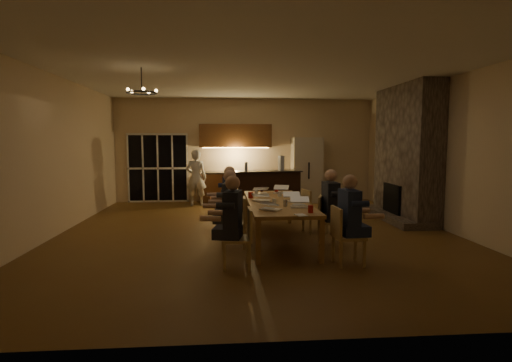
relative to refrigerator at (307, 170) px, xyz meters
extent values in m
plane|color=brown|center=(-1.90, -4.15, -1.00)|extent=(9.00, 9.00, 0.00)
cube|color=beige|center=(-1.90, 0.37, 0.60)|extent=(8.00, 0.04, 3.20)
cube|color=beige|center=(-5.92, -4.15, 0.60)|extent=(0.04, 9.00, 3.20)
cube|color=beige|center=(2.12, -4.15, 0.60)|extent=(0.04, 9.00, 3.20)
cube|color=white|center=(-1.90, -4.15, 2.22)|extent=(8.00, 9.00, 0.04)
cube|color=black|center=(-4.60, 0.32, 0.05)|extent=(1.86, 0.08, 2.10)
cube|color=#6F6257|center=(1.80, -2.95, 0.60)|extent=(0.58, 2.50, 3.20)
cube|color=beige|center=(0.00, 0.00, 0.00)|extent=(0.90, 0.68, 2.00)
cube|color=#B28847|center=(-1.55, -4.75, -0.62)|extent=(1.10, 3.16, 0.75)
cube|color=black|center=(-1.42, -1.34, -0.46)|extent=(2.01, 0.97, 1.08)
imported|color=silver|center=(-3.37, -0.47, -0.18)|extent=(0.65, 0.47, 1.65)
torus|color=black|center=(-4.02, -4.74, 1.75)|extent=(0.54, 0.54, 0.03)
cylinder|color=white|center=(-1.66, -5.16, -0.20)|extent=(0.07, 0.07, 0.10)
cylinder|color=white|center=(-1.42, -4.15, -0.20)|extent=(0.08, 0.08, 0.10)
cylinder|color=white|center=(-1.88, -3.93, -0.20)|extent=(0.07, 0.07, 0.10)
cylinder|color=#B3170B|center=(-1.19, -6.06, -0.19)|extent=(0.08, 0.08, 0.12)
cylinder|color=#B3170B|center=(-2.03, -4.33, -0.19)|extent=(0.10, 0.10, 0.12)
cylinder|color=#B3170B|center=(-1.38, -3.35, -0.19)|extent=(0.08, 0.08, 0.12)
cylinder|color=#B2B2B7|center=(-1.50, -5.42, -0.19)|extent=(0.07, 0.07, 0.12)
cylinder|color=#3F0F0C|center=(-1.71, -3.28, -0.19)|extent=(0.07, 0.07, 0.12)
cylinder|color=#B2B2B7|center=(-1.19, -4.52, -0.19)|extent=(0.07, 0.07, 0.12)
cylinder|color=white|center=(-1.24, -5.31, -0.24)|extent=(0.24, 0.24, 0.02)
cylinder|color=white|center=(-1.82, -5.69, -0.24)|extent=(0.23, 0.23, 0.02)
cylinder|color=white|center=(-1.10, -3.97, -0.24)|extent=(0.27, 0.27, 0.02)
cube|color=white|center=(-1.39, -6.27, -0.24)|extent=(0.19, 0.24, 0.01)
cylinder|color=#99999E|center=(-1.96, -1.50, 0.20)|extent=(0.08, 0.08, 0.24)
cube|color=silver|center=(-0.98, -1.31, 0.28)|extent=(0.17, 0.17, 0.41)
camera|label=1|loc=(-2.54, -12.20, 0.87)|focal=28.00mm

